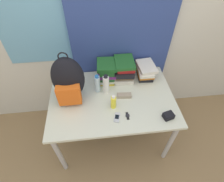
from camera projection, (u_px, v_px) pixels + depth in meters
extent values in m
plane|color=#8C704C|center=(116.00, 166.00, 2.07)|extent=(12.00, 12.00, 0.00)
cube|color=beige|center=(106.00, 27.00, 1.80)|extent=(6.00, 0.05, 2.50)
cube|color=#66A3C6|center=(54.00, 27.00, 1.71)|extent=(1.10, 0.01, 0.80)
cube|color=navy|center=(122.00, 29.00, 1.78)|extent=(1.10, 0.04, 2.50)
cube|color=beige|center=(112.00, 98.00, 1.83)|extent=(1.29, 0.88, 0.03)
cylinder|color=#B2B2B7|center=(59.00, 155.00, 1.80)|extent=(0.05, 0.05, 0.71)
cylinder|color=#B2B2B7|center=(170.00, 143.00, 1.89)|extent=(0.05, 0.05, 0.71)
cylinder|color=#B2B2B7|center=(65.00, 99.00, 2.32)|extent=(0.05, 0.05, 0.71)
cylinder|color=#B2B2B7|center=(151.00, 91.00, 2.41)|extent=(0.05, 0.05, 0.71)
ellipsoid|color=black|center=(68.00, 78.00, 1.68)|extent=(0.31, 0.22, 0.48)
cube|color=#E05B19|center=(69.00, 95.00, 1.66)|extent=(0.22, 0.08, 0.21)
torus|color=black|center=(63.00, 57.00, 1.49)|extent=(0.09, 0.01, 0.09)
cube|color=yellow|center=(107.00, 78.00, 2.00)|extent=(0.19, 0.24, 0.03)
cube|color=silver|center=(107.00, 76.00, 1.98)|extent=(0.17, 0.26, 0.03)
cube|color=#1E5623|center=(107.00, 73.00, 1.96)|extent=(0.18, 0.27, 0.03)
cube|color=#6B2370|center=(108.00, 71.00, 1.94)|extent=(0.23, 0.26, 0.03)
cube|color=#1E5623|center=(107.00, 69.00, 1.90)|extent=(0.17, 0.22, 0.06)
cube|color=#1E5623|center=(107.00, 65.00, 1.87)|extent=(0.22, 0.24, 0.04)
cube|color=silver|center=(124.00, 76.00, 2.01)|extent=(0.22, 0.26, 0.06)
cube|color=olive|center=(124.00, 73.00, 1.98)|extent=(0.22, 0.22, 0.04)
cube|color=black|center=(124.00, 70.00, 1.94)|extent=(0.23, 0.28, 0.06)
cube|color=red|center=(125.00, 66.00, 1.90)|extent=(0.20, 0.22, 0.05)
cube|color=#1E5623|center=(125.00, 62.00, 1.88)|extent=(0.21, 0.26, 0.03)
cube|color=black|center=(145.00, 74.00, 2.04)|extent=(0.18, 0.25, 0.04)
cube|color=orange|center=(145.00, 71.00, 2.01)|extent=(0.17, 0.24, 0.05)
cube|color=silver|center=(145.00, 69.00, 1.97)|extent=(0.17, 0.28, 0.03)
cube|color=silver|center=(146.00, 66.00, 1.95)|extent=(0.21, 0.27, 0.04)
cylinder|color=silver|center=(97.00, 84.00, 1.82)|extent=(0.06, 0.06, 0.20)
cylinder|color=#286BB7|center=(97.00, 76.00, 1.74)|extent=(0.04, 0.04, 0.02)
cylinder|color=white|center=(106.00, 85.00, 1.80)|extent=(0.06, 0.06, 0.21)
cylinder|color=black|center=(106.00, 76.00, 1.72)|extent=(0.04, 0.04, 0.02)
cylinder|color=yellow|center=(113.00, 102.00, 1.69)|extent=(0.05, 0.05, 0.14)
cylinder|color=white|center=(113.00, 97.00, 1.63)|extent=(0.04, 0.04, 0.02)
cube|color=#B7BCC6|center=(117.00, 117.00, 1.64)|extent=(0.08, 0.12, 0.02)
cube|color=black|center=(117.00, 117.00, 1.64)|extent=(0.05, 0.06, 0.00)
cube|color=gray|center=(124.00, 96.00, 1.82)|extent=(0.15, 0.07, 0.04)
cube|color=black|center=(168.00, 116.00, 1.63)|extent=(0.11, 0.09, 0.06)
cube|color=black|center=(127.00, 116.00, 1.66)|extent=(0.02, 0.09, 0.00)
cylinder|color=#232328|center=(127.00, 116.00, 1.66)|extent=(0.04, 0.04, 0.01)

